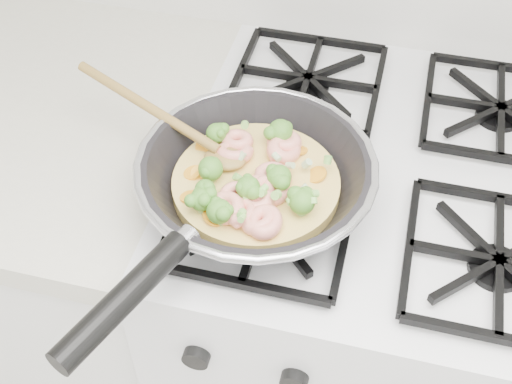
# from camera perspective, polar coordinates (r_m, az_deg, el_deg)

# --- Properties ---
(stove) EXTENTS (0.60, 0.60, 0.92)m
(stove) POSITION_cam_1_polar(r_m,az_deg,el_deg) (1.34, 8.41, -11.38)
(stove) COLOR white
(stove) RESTS_ON ground
(skillet) EXTENTS (0.45, 0.48, 0.09)m
(skillet) POSITION_cam_1_polar(r_m,az_deg,el_deg) (0.87, -0.31, 1.04)
(skillet) COLOR black
(skillet) RESTS_ON stove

